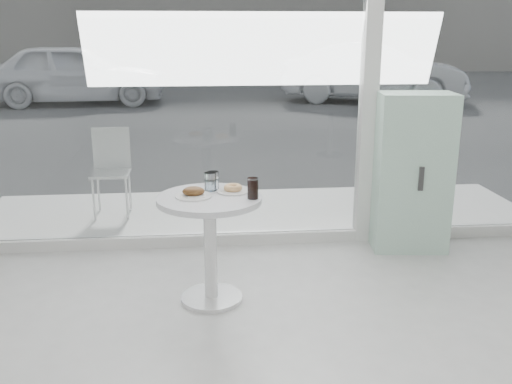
{
  "coord_description": "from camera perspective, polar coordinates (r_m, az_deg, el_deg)",
  "views": [
    {
      "loc": [
        -0.54,
        -1.82,
        1.86
      ],
      "look_at": [
        -0.2,
        1.7,
        0.85
      ],
      "focal_mm": 40.0,
      "sensor_mm": 36.0,
      "label": 1
    }
  ],
  "objects": [
    {
      "name": "car_silver",
      "position": [
        15.58,
        11.75,
        11.59
      ],
      "size": [
        4.96,
        3.04,
        1.54
      ],
      "primitive_type": "imported",
      "rotation": [
        0.0,
        0.0,
        1.25
      ],
      "color": "#9C9EA3",
      "rests_on": "street"
    },
    {
      "name": "patio_deck",
      "position": [
        5.94,
        -0.01,
        -2.07
      ],
      "size": [
        5.6,
        1.6,
        0.05
      ],
      "primitive_type": "cube",
      "color": "white",
      "rests_on": "ground"
    },
    {
      "name": "plate_fritter",
      "position": [
        3.87,
        -6.21,
        -0.1
      ],
      "size": [
        0.25,
        0.25,
        0.07
      ],
      "color": "silver",
      "rests_on": "main_table"
    },
    {
      "name": "street",
      "position": [
        17.93,
        -3.77,
        9.93
      ],
      "size": [
        40.0,
        24.0,
        0.0
      ],
      "primitive_type": "cube",
      "color": "#323232",
      "rests_on": "ground"
    },
    {
      "name": "car_white",
      "position": [
        15.6,
        -17.7,
        11.21
      ],
      "size": [
        4.67,
        2.1,
        1.56
      ],
      "primitive_type": "imported",
      "rotation": [
        0.0,
        0.0,
        1.63
      ],
      "color": "white",
      "rests_on": "street"
    },
    {
      "name": "patio_chair",
      "position": [
        5.92,
        -14.27,
        2.56
      ],
      "size": [
        0.38,
        0.38,
        0.87
      ],
      "rotation": [
        0.0,
        0.0,
        0.02
      ],
      "color": "silver",
      "rests_on": "patio_deck"
    },
    {
      "name": "plate_donut",
      "position": [
        3.97,
        -2.32,
        0.27
      ],
      "size": [
        0.22,
        0.22,
        0.05
      ],
      "color": "silver",
      "rests_on": "main_table"
    },
    {
      "name": "cola_glass",
      "position": [
        3.8,
        -0.32,
        0.34
      ],
      "size": [
        0.07,
        0.07,
        0.14
      ],
      "color": "white",
      "rests_on": "main_table"
    },
    {
      "name": "water_tumbler_b",
      "position": [
        4.03,
        -4.3,
        1.04
      ],
      "size": [
        0.08,
        0.08,
        0.13
      ],
      "color": "white",
      "rests_on": "main_table"
    },
    {
      "name": "room_shell",
      "position": [
        1.37,
        18.45,
        17.09
      ],
      "size": [
        6.0,
        6.0,
        6.0
      ],
      "color": "silver",
      "rests_on": "ground"
    },
    {
      "name": "water_tumbler_a",
      "position": [
        4.0,
        -4.61,
        0.92
      ],
      "size": [
        0.08,
        0.08,
        0.13
      ],
      "color": "white",
      "rests_on": "main_table"
    },
    {
      "name": "main_table",
      "position": [
        3.95,
        -4.62,
        -3.5
      ],
      "size": [
        0.72,
        0.72,
        0.77
      ],
      "color": "silver",
      "rests_on": "ground"
    },
    {
      "name": "storefront",
      "position": [
        4.86,
        1.81,
        14.16
      ],
      "size": [
        5.0,
        0.14,
        3.0
      ],
      "color": "silver",
      "rests_on": "ground"
    },
    {
      "name": "mint_cabinet",
      "position": [
        5.08,
        15.3,
        1.9
      ],
      "size": [
        0.67,
        0.48,
        1.36
      ],
      "rotation": [
        0.0,
        0.0,
        -0.11
      ],
      "color": "#94BDA6",
      "rests_on": "ground"
    }
  ]
}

